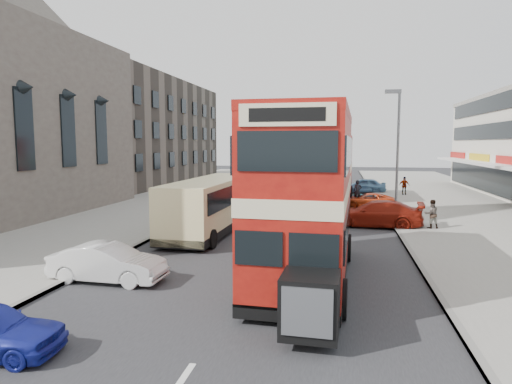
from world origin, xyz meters
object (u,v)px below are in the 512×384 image
Objects in this scene: bus_main at (307,196)px; pedestrian_far at (404,186)px; cyclist at (357,198)px; bus_second at (336,168)px; car_right_c at (363,186)px; pedestrian_near at (432,214)px; coach at (212,203)px; car_right_a at (375,214)px; car_left_front at (108,263)px; car_right_b at (368,200)px; street_lamp at (397,143)px.

bus_main is 27.45m from pedestrian_far.
bus_second is at bearing 121.12° from cyclist.
car_right_c is 2.67× the size of pedestrian_near.
car_right_c is at bearing -109.74° from bus_second.
car_right_c is 2.61× the size of pedestrian_far.
coach is 13.79m from cyclist.
bus_second is 1.81× the size of car_right_a.
bus_second is at bearing 67.72° from coach.
pedestrian_far is (13.44, 27.99, 0.30)m from car_left_front.
pedestrian_near reaches higher than car_right_c.
bus_main reaches higher than bus_second.
coach is at bearing -64.31° from car_right_a.
car_right_a is 7.78m from car_right_b.
pedestrian_near is (6.03, 10.10, -2.03)m from bus_main.
bus_second reaches higher than pedestrian_near.
car_right_c is 18.58m from pedestrian_near.
pedestrian_near is (11.67, 2.43, -0.62)m from coach.
bus_second reaches higher than car_right_b.
pedestrian_far is (0.72, 16.43, 0.02)m from pedestrian_near.
bus_main is 1.98× the size of car_right_a.
car_right_c is (0.09, 9.98, 0.18)m from car_right_b.
pedestrian_far reaches higher than car_right_c.
street_lamp reaches higher than coach.
bus_main is at bearing -76.07° from car_left_front.
car_right_a is (-1.48, -3.83, -4.03)m from street_lamp.
car_left_front is at bearing 74.44° from bus_second.
bus_main is at bearing -52.17° from coach.
pedestrian_near is (2.91, -0.61, 0.18)m from car_right_a.
pedestrian_far is at bearing -102.15° from bus_main.
street_lamp is at bearing 3.91° from car_right_c.
coach is (-10.23, -6.87, -3.23)m from street_lamp.
pedestrian_near is at bearing -97.47° from pedestrian_far.
bus_main is 6.41× the size of pedestrian_far.
street_lamp is 5.15× the size of pedestrian_near.
coach is at bearing 68.08° from bus_second.
car_left_front is (-1.05, -9.13, -0.90)m from coach.
car_right_c reaches higher than car_right_b.
car_right_c is at bearing -94.40° from bus_main.
bus_main is 9.62m from coach.
street_lamp is at bearing -59.62° from cyclist.
car_left_front is at bearing -23.55° from car_right_b.
coach reaches higher than car_right_c.
car_left_front is at bearing -120.59° from pedestrian_far.
bus_main is at bearing -9.71° from car_right_a.
bus_second is 4.84m from car_right_b.
street_lamp is 12.77m from pedestrian_far.
pedestrian_far is at bearing 59.38° from car_right_c.
cyclist reaches higher than pedestrian_near.
car_right_c is (0.14, 17.76, -0.04)m from car_right_a.
coach reaches higher than pedestrian_far.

